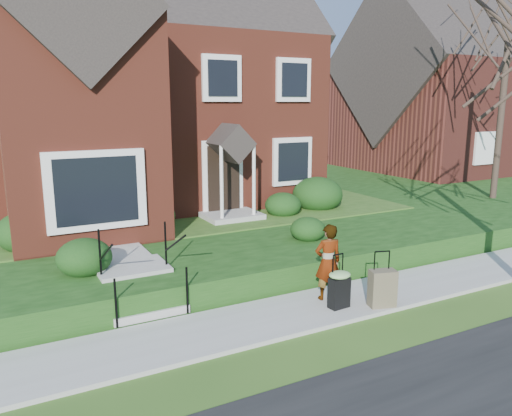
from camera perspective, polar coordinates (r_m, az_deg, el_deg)
ground at (r=9.67m, az=4.60°, el=-12.04°), size 120.00×120.00×0.00m
sidewalk at (r=9.65m, az=4.60°, el=-11.83°), size 60.00×1.60×0.08m
terrace at (r=20.64m, az=-2.27°, el=1.84°), size 44.00×20.00×0.60m
walkway at (r=13.05m, az=-16.93°, el=-3.19°), size 1.20×6.00×0.06m
main_house at (r=17.68m, az=-13.37°, el=15.99°), size 10.40×10.20×9.40m
neighbour_house at (r=27.81m, az=21.14°, el=13.92°), size 9.40×8.00×9.20m
front_steps at (r=10.15m, az=-13.33°, el=-8.26°), size 1.40×2.02×1.50m
foundation_shrubs at (r=13.63m, az=-4.67°, el=-0.16°), size 10.03×4.28×1.13m
woman at (r=9.98m, az=8.23°, el=-6.12°), size 0.62×0.46×1.54m
suitcase_black at (r=9.72m, az=9.51°, el=-8.92°), size 0.46×0.39×1.05m
suitcase_olive at (r=9.97m, az=14.24°, el=-8.87°), size 0.56×0.41×1.08m
tree_gap at (r=19.56m, az=27.04°, el=18.20°), size 5.88×5.88×8.39m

